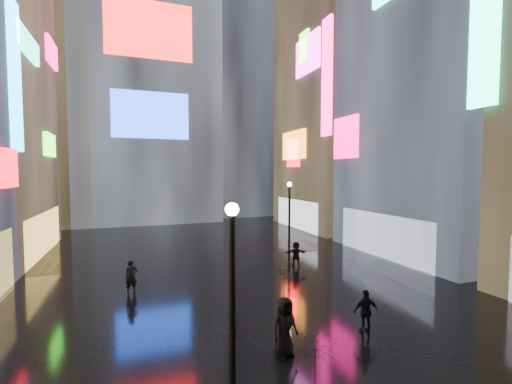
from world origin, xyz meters
TOP-DOWN VIEW (x-y plane):
  - ground at (0.00, 20.00)m, footprint 140.00×140.00m
  - building_right_mid at (15.98, 17.01)m, footprint 10.28×13.70m
  - building_right_far at (15.98, 30.00)m, footprint 10.28×12.00m
  - tower_main at (-3.00, 43.97)m, footprint 16.00×14.20m
  - tower_flank_right at (9.00, 46.00)m, footprint 12.00×12.00m
  - tower_flank_left at (-14.00, 42.00)m, footprint 10.00×10.00m
  - lamp_near at (-3.03, 5.22)m, footprint 0.30×0.30m
  - lamp_far at (4.83, 18.74)m, footprint 0.30×0.30m
  - pedestrian_3 at (2.89, 8.16)m, footprint 0.98×0.57m
  - pedestrian_4 at (-0.58, 7.74)m, footprint 1.04×0.80m
  - pedestrian_5 at (4.51, 17.06)m, footprint 1.47×0.76m
  - pedestrian_6 at (-5.18, 15.43)m, footprint 0.65×0.49m
  - umbrella_0 at (-1.98, 3.44)m, footprint 1.32×1.32m
  - umbrella_2 at (-0.58, 7.74)m, footprint 1.42×1.41m

SIDE VIEW (x-z plane):
  - ground at x=0.00m, z-range 0.00..0.00m
  - pedestrian_5 at x=4.51m, z-range 0.00..1.52m
  - pedestrian_3 at x=2.89m, z-range 0.00..1.57m
  - pedestrian_6 at x=-5.18m, z-range 0.00..1.60m
  - pedestrian_4 at x=-0.58m, z-range 0.00..1.89m
  - umbrella_0 at x=-1.98m, z-range 1.81..2.66m
  - umbrella_2 at x=-0.58m, z-range 1.89..2.84m
  - lamp_near at x=-3.03m, z-range 0.34..5.54m
  - lamp_far at x=4.83m, z-range 0.34..5.54m
  - tower_flank_left at x=-14.00m, z-range 0.00..26.00m
  - building_right_far at x=15.98m, z-range -0.02..27.98m
  - building_right_mid at x=15.98m, z-range -0.01..29.99m
  - tower_flank_right at x=9.00m, z-range 0.00..34.00m
  - tower_main at x=-3.00m, z-range 0.01..42.01m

